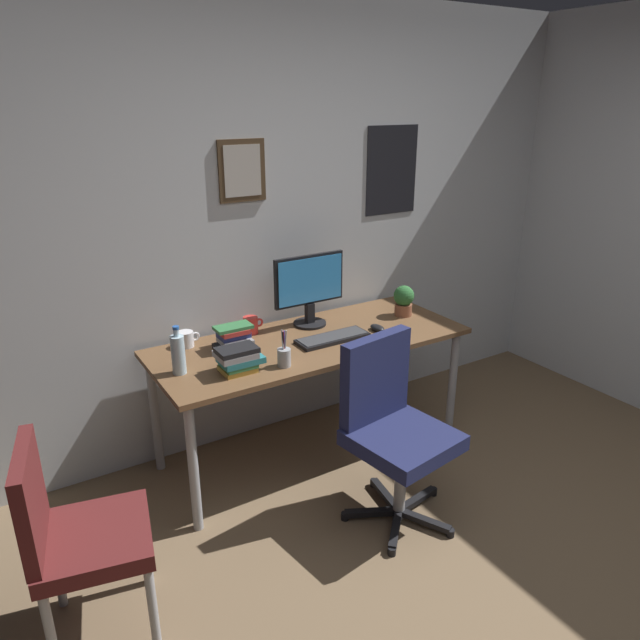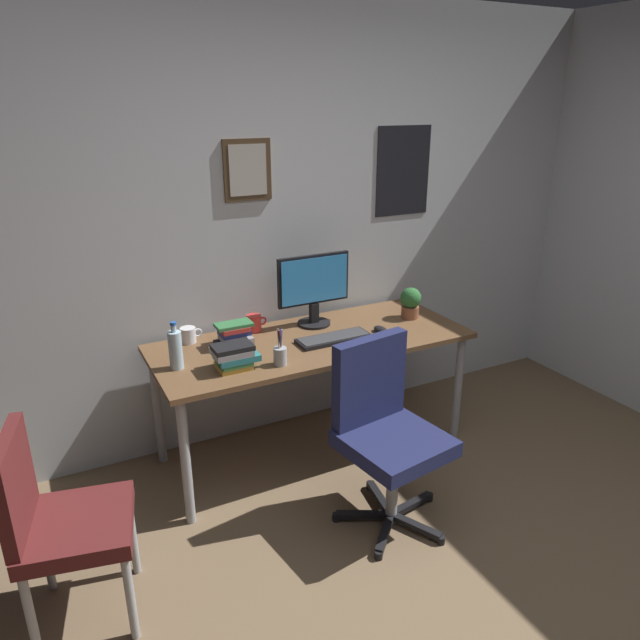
% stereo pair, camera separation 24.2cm
% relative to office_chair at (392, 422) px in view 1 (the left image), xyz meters
% --- Properties ---
extents(wall_back, '(4.40, 0.10, 2.60)m').
position_rel_office_chair_xyz_m(wall_back, '(0.05, 1.14, 0.77)').
color(wall_back, silver).
rests_on(wall_back, ground_plane).
extents(desk, '(1.82, 0.73, 0.74)m').
position_rel_office_chair_xyz_m(desk, '(-0.05, 0.69, 0.14)').
color(desk, brown).
rests_on(desk, ground_plane).
extents(office_chair, '(0.57, 0.57, 0.95)m').
position_rel_office_chair_xyz_m(office_chair, '(0.00, 0.00, 0.00)').
color(office_chair, '#1E234C').
rests_on(office_chair, ground_plane).
extents(side_chair, '(0.50, 0.50, 0.88)m').
position_rel_office_chair_xyz_m(side_chair, '(-1.49, 0.04, -0.03)').
color(side_chair, '#591E1E').
rests_on(side_chair, ground_plane).
extents(monitor, '(0.46, 0.20, 0.43)m').
position_rel_office_chair_xyz_m(monitor, '(0.06, 0.90, 0.45)').
color(monitor, black).
rests_on(monitor, desk).
extents(keyboard, '(0.43, 0.15, 0.03)m').
position_rel_office_chair_xyz_m(keyboard, '(0.05, 0.62, 0.22)').
color(keyboard, black).
rests_on(keyboard, desk).
extents(computer_mouse, '(0.06, 0.11, 0.04)m').
position_rel_office_chair_xyz_m(computer_mouse, '(0.35, 0.60, 0.23)').
color(computer_mouse, black).
rests_on(computer_mouse, desk).
extents(water_bottle, '(0.07, 0.07, 0.25)m').
position_rel_office_chair_xyz_m(water_bottle, '(-0.84, 0.66, 0.32)').
color(water_bottle, silver).
rests_on(water_bottle, desk).
extents(coffee_mug_near, '(0.13, 0.09, 0.09)m').
position_rel_office_chair_xyz_m(coffee_mug_near, '(-0.69, 0.97, 0.25)').
color(coffee_mug_near, white).
rests_on(coffee_mug_near, desk).
extents(coffee_mug_far, '(0.12, 0.09, 0.10)m').
position_rel_office_chair_xyz_m(coffee_mug_far, '(-0.30, 0.96, 0.26)').
color(coffee_mug_far, red).
rests_on(coffee_mug_far, desk).
extents(potted_plant, '(0.13, 0.13, 0.20)m').
position_rel_office_chair_xyz_m(potted_plant, '(0.65, 0.73, 0.32)').
color(potted_plant, brown).
rests_on(potted_plant, desk).
extents(pen_cup, '(0.07, 0.07, 0.20)m').
position_rel_office_chair_xyz_m(pen_cup, '(-0.35, 0.46, 0.27)').
color(pen_cup, '#9EA0A5').
rests_on(pen_cup, desk).
extents(book_stack_left, '(0.23, 0.16, 0.13)m').
position_rel_office_chair_xyz_m(book_stack_left, '(-0.58, 0.52, 0.28)').
color(book_stack_left, gold).
rests_on(book_stack_left, desk).
extents(book_stack_right, '(0.21, 0.18, 0.13)m').
position_rel_office_chair_xyz_m(book_stack_right, '(-0.48, 0.81, 0.28)').
color(book_stack_right, black).
rests_on(book_stack_right, desk).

